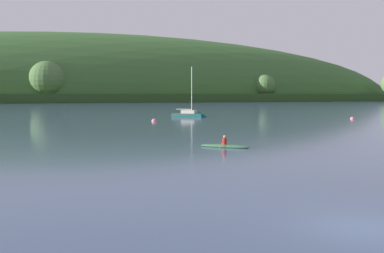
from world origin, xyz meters
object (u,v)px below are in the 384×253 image
(sailboat_near_mooring, at_px, (192,116))
(mooring_buoy_off_fishing_boat, at_px, (352,119))
(mooring_buoy_far_upstream, at_px, (154,121))
(canoe_with_paddler, at_px, (225,146))

(sailboat_near_mooring, height_order, mooring_buoy_off_fishing_boat, sailboat_near_mooring)
(mooring_buoy_off_fishing_boat, xyz_separation_m, mooring_buoy_far_upstream, (-30.68, 4.37, -0.00))
(canoe_with_paddler, bearing_deg, mooring_buoy_off_fishing_boat, -94.37)
(mooring_buoy_off_fishing_boat, relative_size, mooring_buoy_far_upstream, 0.88)
(sailboat_near_mooring, bearing_deg, mooring_buoy_far_upstream, -92.86)
(mooring_buoy_far_upstream, bearing_deg, sailboat_near_mooring, 46.63)
(canoe_with_paddler, bearing_deg, mooring_buoy_far_upstream, -52.16)
(sailboat_near_mooring, xyz_separation_m, canoe_with_paddler, (-13.75, -44.37, -0.15))
(mooring_buoy_far_upstream, bearing_deg, mooring_buoy_off_fishing_boat, -8.12)
(sailboat_near_mooring, bearing_deg, canoe_with_paddler, -66.71)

